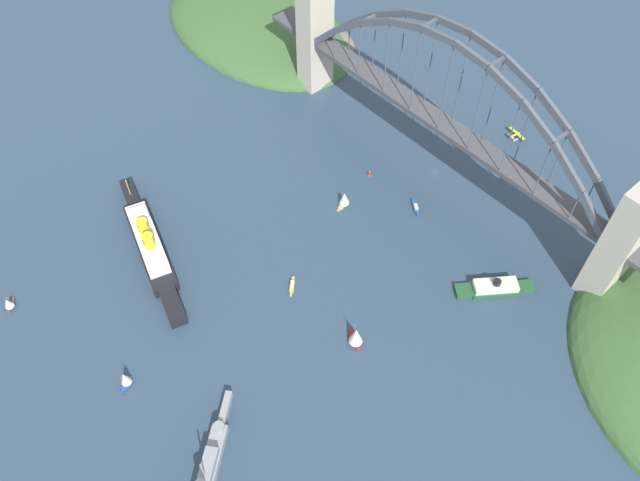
% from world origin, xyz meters
% --- Properties ---
extents(ground_plane, '(1400.00, 1400.00, 0.00)m').
position_xyz_m(ground_plane, '(0.00, 0.00, 0.00)').
color(ground_plane, '#2D4256').
extents(harbor_arch_bridge, '(249.41, 16.68, 79.86)m').
position_xyz_m(harbor_arch_bridge, '(0.00, -0.00, 32.90)').
color(harbor_arch_bridge, '#BCB29E').
rests_on(harbor_arch_bridge, ground).
extents(headland_east_shore, '(147.47, 93.40, 23.85)m').
position_xyz_m(headland_east_shore, '(158.70, -10.04, 0.00)').
color(headland_east_shore, '#3D6033').
rests_on(headland_east_shore, ground).
extents(ocean_liner, '(87.57, 30.97, 19.08)m').
position_xyz_m(ocean_liner, '(51.20, 137.40, 5.56)').
color(ocean_liner, black).
rests_on(ocean_liner, ground).
extents(naval_cruiser, '(45.56, 53.14, 17.77)m').
position_xyz_m(naval_cruiser, '(-52.28, 178.01, 3.17)').
color(naval_cruiser, gray).
rests_on(naval_cruiser, ground).
extents(harbor_ferry_steamer, '(25.74, 31.98, 7.42)m').
position_xyz_m(harbor_ferry_steamer, '(-66.60, 35.33, 2.21)').
color(harbor_ferry_steamer, '#23512D').
rests_on(harbor_ferry_steamer, ground).
extents(seaplane_taxiing_near_bridge, '(11.31, 7.65, 4.59)m').
position_xyz_m(seaplane_taxiing_near_bridge, '(-11.19, -50.58, 1.87)').
color(seaplane_taxiing_near_bridge, '#B7B7B2').
rests_on(seaplane_taxiing_near_bridge, ground).
extents(small_boat_0, '(10.02, 6.82, 2.42)m').
position_xyz_m(small_boat_0, '(-10.70, 26.33, 0.88)').
color(small_boat_0, '#234C8C').
rests_on(small_boat_0, ground).
extents(small_boat_1, '(6.40, 6.17, 6.81)m').
position_xyz_m(small_boat_1, '(64.83, 199.51, 3.24)').
color(small_boat_1, brown).
rests_on(small_boat_1, ground).
extents(small_boat_2, '(5.89, 7.39, 9.11)m').
position_xyz_m(small_boat_2, '(0.55, 179.80, 4.20)').
color(small_boat_2, '#234C8C').
rests_on(small_boat_2, ground).
extents(small_boat_3, '(7.83, 8.02, 2.22)m').
position_xyz_m(small_boat_3, '(-6.71, 100.98, 0.80)').
color(small_boat_3, gold).
rests_on(small_boat_3, ground).
extents(small_boat_4, '(6.01, 9.08, 9.19)m').
position_xyz_m(small_boat_4, '(13.95, 50.98, 4.24)').
color(small_boat_4, gold).
rests_on(small_boat_4, ground).
extents(small_boat_5, '(10.22, 7.58, 12.05)m').
position_xyz_m(small_boat_5, '(-45.57, 99.02, 5.59)').
color(small_boat_5, '#B2231E').
rests_on(small_boat_5, ground).
extents(channel_marker_buoy, '(2.20, 2.20, 2.75)m').
position_xyz_m(channel_marker_buoy, '(20.34, 27.65, 1.12)').
color(channel_marker_buoy, red).
rests_on(channel_marker_buoy, ground).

